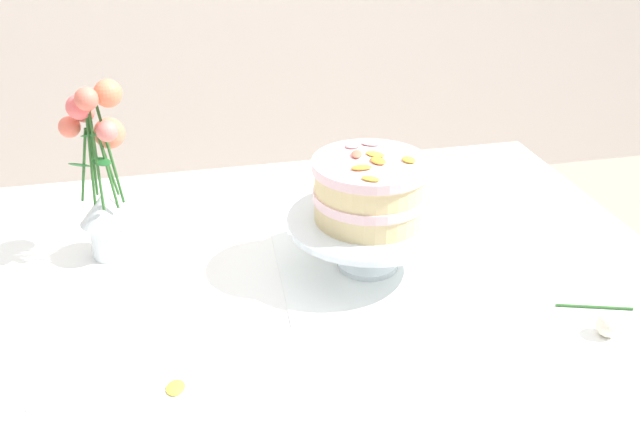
# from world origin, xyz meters

# --- Properties ---
(dining_table) EXTENTS (1.40, 1.00, 0.74)m
(dining_table) POSITION_xyz_m (0.00, -0.02, 0.65)
(dining_table) COLOR white
(dining_table) RESTS_ON ground
(linen_napkin) EXTENTS (0.34, 0.34, 0.00)m
(linen_napkin) POSITION_xyz_m (0.15, -0.00, 0.74)
(linen_napkin) COLOR white
(linen_napkin) RESTS_ON dining_table
(cake_stand) EXTENTS (0.29, 0.29, 0.10)m
(cake_stand) POSITION_xyz_m (0.15, -0.00, 0.82)
(cake_stand) COLOR silver
(cake_stand) RESTS_ON linen_napkin
(layer_cake) EXTENTS (0.20, 0.20, 0.12)m
(layer_cake) POSITION_xyz_m (0.15, -0.00, 0.90)
(layer_cake) COLOR beige
(layer_cake) RESTS_ON cake_stand
(flower_vase) EXTENTS (0.12, 0.11, 0.34)m
(flower_vase) POSITION_xyz_m (-0.30, 0.15, 0.89)
(flower_vase) COLOR silver
(flower_vase) RESTS_ON dining_table
(fallen_rose) EXTENTS (0.12, 0.11, 0.04)m
(fallen_rose) POSITION_xyz_m (0.46, -0.27, 0.76)
(fallen_rose) COLOR #2D6028
(fallen_rose) RESTS_ON dining_table
(loose_petal_0) EXTENTS (0.03, 0.04, 0.00)m
(loose_petal_0) POSITION_xyz_m (-0.21, -0.25, 0.74)
(loose_petal_0) COLOR yellow
(loose_petal_0) RESTS_ON dining_table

